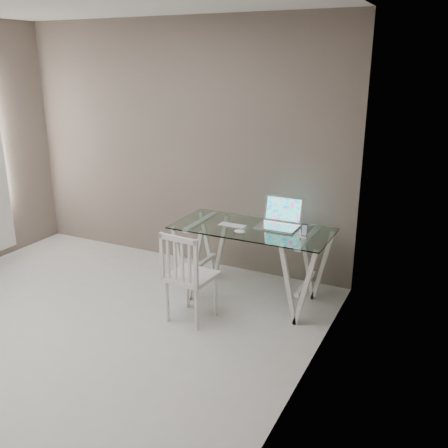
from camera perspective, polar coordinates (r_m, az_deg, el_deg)
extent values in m
plane|color=#B8B5B0|center=(4.45, -19.90, -13.45)|extent=(4.50, 4.50, 0.00)
cube|color=#695C52|center=(5.65, -4.94, 8.94)|extent=(4.00, 0.02, 2.70)
cube|color=#695C52|center=(2.83, 6.57, -0.54)|extent=(0.02, 4.50, 2.70)
cube|color=silver|center=(4.73, 3.24, -0.50)|extent=(1.50, 0.70, 0.01)
cube|color=silver|center=(5.08, -2.57, -3.66)|extent=(0.24, 0.62, 0.72)
cube|color=silver|center=(4.69, 9.37, -5.81)|extent=(0.24, 0.62, 0.72)
cube|color=silver|center=(4.49, -3.77, -5.97)|extent=(0.42, 0.42, 0.04)
cylinder|color=silver|center=(4.55, -6.51, -8.75)|extent=(0.03, 0.03, 0.40)
cylinder|color=silver|center=(4.39, -3.15, -9.74)|extent=(0.03, 0.03, 0.40)
cylinder|color=silver|center=(4.78, -4.23, -7.30)|extent=(0.03, 0.03, 0.40)
cylinder|color=silver|center=(4.62, -0.97, -8.17)|extent=(0.03, 0.03, 0.40)
cube|color=silver|center=(4.27, -5.20, -4.14)|extent=(0.39, 0.06, 0.44)
cube|color=silver|center=(4.74, 6.12, -0.33)|extent=(0.38, 0.26, 0.02)
cube|color=#19D899|center=(4.85, 6.83, 1.70)|extent=(0.38, 0.07, 0.25)
cube|color=silver|center=(4.77, 0.95, -0.16)|extent=(0.27, 0.12, 0.01)
ellipsoid|color=white|center=(4.56, 1.82, -0.87)|extent=(0.11, 0.07, 0.04)
cube|color=white|center=(4.51, 9.10, -1.47)|extent=(0.07, 0.07, 0.01)
cube|color=black|center=(4.50, 9.18, -0.71)|extent=(0.05, 0.03, 0.11)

